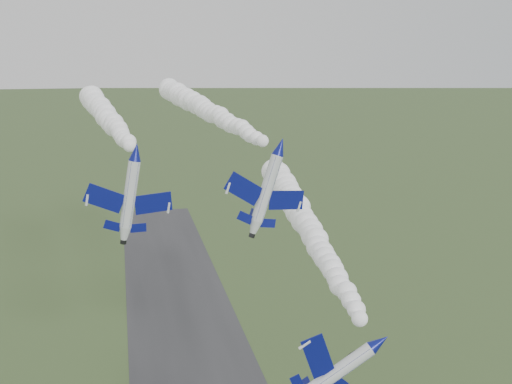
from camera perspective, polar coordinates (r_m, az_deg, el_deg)
jet_lead at (r=60.39m, az=12.31°, el=-14.50°), size 5.80×12.27×8.51m
smoke_trail_jet_lead at (r=89.29m, az=4.97°, el=-3.06°), size 8.43×61.52×5.08m
jet_pair_left at (r=74.26m, az=-11.91°, el=3.95°), size 11.13×13.47×3.73m
smoke_trail_jet_pair_left at (r=104.97m, az=-14.77°, el=7.41°), size 10.07×55.76×4.67m
jet_pair_right at (r=77.07m, az=2.49°, el=4.57°), size 11.47×14.31×4.69m
smoke_trail_jet_pair_right at (r=111.82m, az=-5.28°, el=8.34°), size 15.22×66.93×4.92m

